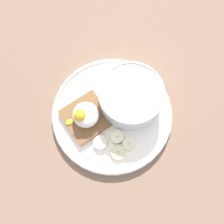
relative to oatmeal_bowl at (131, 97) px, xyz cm
name	(u,v)px	position (x,y,z in cm)	size (l,w,h in cm)	color
ground_plane	(112,117)	(0.82, -4.98, -5.14)	(120.00, 120.00, 2.00)	brown
plate	(112,115)	(0.82, -4.98, -3.35)	(26.75, 26.75, 1.60)	white
oatmeal_bowl	(131,97)	(0.00, 0.00, 0.00)	(13.96, 13.96, 6.34)	white
toast_slice	(87,117)	(-1.04, -10.31, -2.37)	(10.14, 10.14, 1.38)	brown
poached_egg	(85,115)	(-1.07, -10.53, -0.15)	(5.75, 7.58, 3.79)	white
banana_slice_front	(117,137)	(5.94, -6.47, -2.58)	(3.87, 3.83, 1.23)	#EFEBBD
banana_slice_left	(118,152)	(8.97, -7.85, -2.59)	(4.12, 4.10, 1.19)	beige
banana_slice_back	(129,144)	(8.43, -4.87, -2.69)	(3.96, 3.97, 0.98)	#F1E9BE
banana_slice_right	(101,142)	(5.30, -10.14, -2.42)	(3.98, 4.07, 1.68)	#F4ECBD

